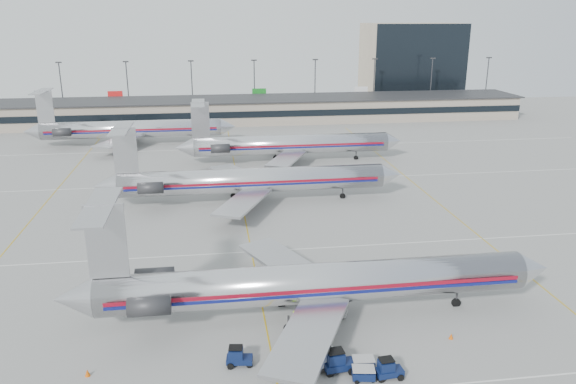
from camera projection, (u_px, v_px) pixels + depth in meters
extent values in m
plane|color=gray|center=(259.00, 290.00, 59.26)|extent=(260.00, 260.00, 0.00)
cube|color=silver|center=(251.00, 252.00, 68.69)|extent=(160.00, 0.15, 0.02)
cube|color=gray|center=(226.00, 111.00, 150.83)|extent=(160.00, 16.00, 6.00)
cube|color=black|center=(227.00, 115.00, 143.13)|extent=(160.00, 0.20, 1.60)
cube|color=#2D2D30|center=(225.00, 99.00, 149.89)|extent=(162.00, 17.00, 0.30)
cylinder|color=#38383D|center=(62.00, 90.00, 156.69)|extent=(0.30, 0.30, 15.00)
cube|color=#2D2D30|center=(58.00, 62.00, 154.39)|extent=(1.60, 0.40, 0.35)
cylinder|color=#38383D|center=(128.00, 89.00, 159.09)|extent=(0.30, 0.30, 15.00)
cube|color=#2D2D30|center=(126.00, 62.00, 156.79)|extent=(1.60, 0.40, 0.35)
cylinder|color=#38383D|center=(192.00, 88.00, 161.48)|extent=(0.30, 0.30, 15.00)
cube|color=#2D2D30|center=(191.00, 61.00, 159.18)|extent=(1.60, 0.40, 0.35)
cylinder|color=#38383D|center=(254.00, 87.00, 163.88)|extent=(0.30, 0.30, 15.00)
cube|color=#2D2D30|center=(254.00, 60.00, 161.58)|extent=(1.60, 0.40, 0.35)
cylinder|color=#38383D|center=(315.00, 86.00, 166.28)|extent=(0.30, 0.30, 15.00)
cube|color=#2D2D30|center=(315.00, 60.00, 163.98)|extent=(1.60, 0.40, 0.35)
cylinder|color=#38383D|center=(374.00, 85.00, 168.67)|extent=(0.30, 0.30, 15.00)
cube|color=#2D2D30|center=(375.00, 59.00, 166.37)|extent=(1.60, 0.40, 0.35)
cylinder|color=#38383D|center=(431.00, 84.00, 171.07)|extent=(0.30, 0.30, 15.00)
cube|color=#2D2D30|center=(433.00, 58.00, 168.77)|extent=(1.60, 0.40, 0.35)
cylinder|color=#38383D|center=(486.00, 83.00, 173.47)|extent=(0.30, 0.30, 15.00)
cube|color=#2D2D30|center=(489.00, 58.00, 171.17)|extent=(1.60, 0.40, 0.35)
cube|color=tan|center=(411.00, 63.00, 184.52)|extent=(30.00, 20.00, 25.00)
cylinder|color=silver|center=(317.00, 283.00, 52.98)|extent=(40.52, 3.75, 3.75)
cone|color=silver|center=(532.00, 269.00, 55.89)|extent=(3.24, 3.75, 3.75)
cone|color=#AEAEB3|center=(74.00, 299.00, 50.04)|extent=(3.65, 3.75, 3.75)
cube|color=maroon|center=(321.00, 291.00, 51.16)|extent=(38.49, 0.05, 0.35)
cube|color=navy|center=(320.00, 295.00, 51.28)|extent=(38.49, 0.05, 0.28)
cube|color=#AEAEB3|center=(285.00, 263.00, 59.71)|extent=(9.42, 13.73, 0.32)
cube|color=#AEAEB3|center=(309.00, 334.00, 46.33)|extent=(9.42, 13.73, 0.32)
cube|color=#AEAEB3|center=(106.00, 242.00, 48.88)|extent=(3.44, 0.25, 6.89)
cube|color=#AEAEB3|center=(99.00, 207.00, 47.85)|extent=(2.43, 10.64, 0.18)
cylinder|color=#2D2D30|center=(155.00, 277.00, 53.59)|extent=(3.65, 1.72, 1.72)
cylinder|color=#2D2D30|center=(149.00, 306.00, 48.14)|extent=(3.65, 1.72, 1.72)
cylinder|color=#2D2D30|center=(456.00, 298.00, 55.69)|extent=(0.20, 0.20, 1.67)
cylinder|color=#2D2D30|center=(288.00, 324.00, 51.10)|extent=(0.20, 0.20, 1.67)
cylinder|color=#2D2D30|center=(282.00, 298.00, 55.69)|extent=(0.20, 0.20, 1.67)
cylinder|color=black|center=(456.00, 303.00, 55.83)|extent=(0.91, 0.30, 0.91)
cylinder|color=silver|center=(253.00, 180.00, 85.75)|extent=(40.25, 3.72, 3.72)
cone|color=silver|center=(390.00, 175.00, 88.65)|extent=(3.22, 3.72, 3.72)
cone|color=#AEAEB3|center=(105.00, 186.00, 82.83)|extent=(3.62, 3.72, 3.72)
cube|color=maroon|center=(254.00, 183.00, 83.94)|extent=(38.24, 0.05, 0.35)
cube|color=navy|center=(254.00, 185.00, 84.06)|extent=(38.24, 0.05, 0.28)
cube|color=#AEAEB3|center=(238.00, 175.00, 92.44)|extent=(9.36, 13.64, 0.32)
cube|color=#AEAEB3|center=(243.00, 202.00, 79.14)|extent=(9.36, 13.64, 0.32)
cube|color=#AEAEB3|center=(125.00, 151.00, 81.67)|extent=(3.42, 0.25, 6.84)
cube|color=#AEAEB3|center=(121.00, 129.00, 80.66)|extent=(2.42, 10.57, 0.18)
cylinder|color=#2D2D30|center=(154.00, 177.00, 86.36)|extent=(3.62, 1.71, 1.71)
cylinder|color=#2D2D30|center=(151.00, 188.00, 80.95)|extent=(3.62, 1.71, 1.71)
cylinder|color=#2D2D30|center=(343.00, 193.00, 88.44)|extent=(0.20, 0.20, 1.66)
cylinder|color=#2D2D30|center=(235.00, 203.00, 83.89)|extent=(0.20, 0.20, 1.66)
cylinder|color=#2D2D30|center=(233.00, 193.00, 88.45)|extent=(0.20, 0.20, 1.66)
cylinder|color=black|center=(343.00, 196.00, 88.59)|extent=(0.91, 0.30, 0.91)
cylinder|color=silver|center=(292.00, 144.00, 109.54)|extent=(37.93, 3.69, 3.69)
cone|color=silver|center=(393.00, 141.00, 112.28)|extent=(3.19, 3.69, 3.69)
cone|color=#AEAEB3|center=(184.00, 148.00, 106.78)|extent=(3.59, 3.69, 3.69)
cube|color=maroon|center=(293.00, 146.00, 107.75)|extent=(36.03, 0.05, 0.35)
cube|color=navy|center=(293.00, 148.00, 107.87)|extent=(36.03, 0.05, 0.28)
cube|color=#AEAEB3|center=(277.00, 142.00, 116.17)|extent=(9.28, 13.53, 0.32)
cube|color=#AEAEB3|center=(287.00, 158.00, 102.99)|extent=(9.28, 13.53, 0.32)
cube|color=#AEAEB3|center=(200.00, 120.00, 105.63)|extent=(3.39, 0.25, 6.79)
cube|color=#AEAEB3|center=(198.00, 103.00, 104.62)|extent=(2.40, 10.48, 0.18)
cylinder|color=#2D2D30|center=(220.00, 142.00, 110.28)|extent=(3.59, 1.70, 1.70)
cylinder|color=#2D2D30|center=(220.00, 148.00, 104.91)|extent=(3.59, 1.70, 1.70)
cylinder|color=#2D2D30|center=(356.00, 155.00, 112.08)|extent=(0.20, 0.20, 1.65)
cylinder|color=#2D2D30|center=(278.00, 161.00, 107.69)|extent=(0.20, 0.20, 1.65)
cylinder|color=#2D2D30|center=(275.00, 155.00, 112.21)|extent=(0.20, 0.20, 1.65)
cylinder|color=black|center=(356.00, 158.00, 112.22)|extent=(0.90, 0.30, 0.90)
cylinder|color=silver|center=(133.00, 129.00, 123.72)|extent=(38.76, 3.77, 3.77)
cone|color=silver|center=(228.00, 127.00, 126.52)|extent=(3.26, 3.77, 3.77)
cone|color=#AEAEB3|center=(32.00, 132.00, 120.89)|extent=(3.67, 3.77, 3.77)
cube|color=maroon|center=(132.00, 130.00, 121.88)|extent=(36.82, 0.05, 0.36)
cube|color=navy|center=(132.00, 132.00, 122.00)|extent=(36.82, 0.05, 0.29)
cube|color=#AEAEB3|center=(128.00, 128.00, 130.49)|extent=(9.49, 13.83, 0.33)
cube|color=#AEAEB3|center=(119.00, 141.00, 117.02)|extent=(9.49, 13.83, 0.33)
cube|color=#AEAEB3|center=(45.00, 107.00, 119.72)|extent=(3.47, 0.26, 6.94)
cube|color=#AEAEB3|center=(41.00, 91.00, 118.69)|extent=(2.45, 10.71, 0.18)
cylinder|color=#2D2D30|center=(68.00, 127.00, 124.47)|extent=(3.67, 1.73, 1.73)
cylinder|color=#2D2D30|center=(62.00, 132.00, 118.98)|extent=(3.67, 1.73, 1.73)
cylinder|color=#2D2D30|center=(194.00, 139.00, 126.31)|extent=(0.20, 0.20, 1.68)
cylinder|color=#2D2D30|center=(118.00, 144.00, 121.83)|extent=(0.20, 0.20, 1.68)
cylinder|color=#2D2D30|center=(121.00, 139.00, 126.45)|extent=(0.20, 0.20, 1.68)
cylinder|color=black|center=(194.00, 142.00, 126.46)|extent=(0.92, 0.31, 0.92)
cube|color=#0A163A|center=(240.00, 359.00, 46.35)|extent=(2.27, 1.35, 0.49)
cube|color=#0A163A|center=(236.00, 354.00, 46.14)|extent=(1.29, 1.12, 0.88)
cube|color=black|center=(236.00, 347.00, 45.96)|extent=(1.24, 1.07, 0.08)
cylinder|color=black|center=(249.00, 358.00, 47.00)|extent=(0.55, 0.18, 0.55)
cylinder|color=black|center=(249.00, 365.00, 46.08)|extent=(0.55, 0.18, 0.55)
cylinder|color=black|center=(230.00, 360.00, 46.79)|extent=(0.55, 0.18, 0.55)
cylinder|color=black|center=(230.00, 366.00, 45.87)|extent=(0.55, 0.18, 0.55)
cube|color=#0A163A|center=(339.00, 365.00, 45.48)|extent=(2.60, 1.48, 0.57)
cube|color=#0A163A|center=(335.00, 358.00, 45.23)|extent=(1.46, 1.26, 1.02)
cube|color=black|center=(336.00, 351.00, 45.02)|extent=(1.40, 1.20, 0.09)
cylinder|color=black|center=(348.00, 363.00, 46.22)|extent=(0.63, 0.20, 0.63)
cylinder|color=black|center=(352.00, 371.00, 45.16)|extent=(0.63, 0.20, 0.63)
cylinder|color=black|center=(327.00, 365.00, 45.98)|extent=(0.63, 0.20, 0.63)
cylinder|color=black|center=(330.00, 373.00, 44.92)|extent=(0.63, 0.20, 0.63)
cube|color=#0A163A|center=(389.00, 372.00, 44.73)|extent=(2.27, 1.27, 0.50)
cube|color=#0A163A|center=(386.00, 366.00, 44.51)|extent=(1.27, 1.09, 0.89)
cube|color=black|center=(387.00, 359.00, 44.33)|extent=(1.22, 1.04, 0.08)
cylinder|color=black|center=(397.00, 370.00, 45.38)|extent=(0.56, 0.18, 0.56)
cylinder|color=black|center=(401.00, 378.00, 44.44)|extent=(0.56, 0.18, 0.56)
cylinder|color=black|center=(378.00, 372.00, 45.17)|extent=(0.56, 0.18, 0.56)
cylinder|color=black|center=(381.00, 379.00, 44.23)|extent=(0.56, 0.18, 0.56)
cube|color=#0A163A|center=(363.00, 364.00, 45.85)|extent=(1.89, 1.38, 0.66)
cube|color=#979797|center=(363.00, 359.00, 45.71)|extent=(1.89, 1.38, 0.06)
cylinder|color=black|center=(369.00, 363.00, 46.53)|extent=(0.34, 0.13, 0.34)
cylinder|color=black|center=(373.00, 370.00, 45.55)|extent=(0.34, 0.13, 0.34)
cylinder|color=black|center=(354.00, 364.00, 46.36)|extent=(0.34, 0.13, 0.34)
cylinder|color=black|center=(357.00, 372.00, 45.38)|extent=(0.34, 0.13, 0.34)
cube|color=#0A163A|center=(363.00, 374.00, 44.55)|extent=(1.96, 1.49, 0.66)
cube|color=#979797|center=(364.00, 369.00, 44.41)|extent=(1.96, 1.49, 0.06)
cylinder|color=black|center=(369.00, 373.00, 45.23)|extent=(0.34, 0.13, 0.34)
cylinder|color=black|center=(373.00, 381.00, 44.25)|extent=(0.34, 0.13, 0.34)
cylinder|color=black|center=(353.00, 374.00, 45.05)|extent=(0.34, 0.13, 0.34)
cylinder|color=black|center=(357.00, 382.00, 44.08)|extent=(0.34, 0.13, 0.34)
cube|color=#2D2D30|center=(321.00, 364.00, 46.16)|extent=(2.35, 2.19, 0.31)
cube|color=silver|center=(322.00, 355.00, 45.87)|extent=(2.02, 1.97, 1.56)
cylinder|color=black|center=(328.00, 361.00, 46.88)|extent=(0.25, 0.12, 0.25)
cylinder|color=black|center=(332.00, 370.00, 45.71)|extent=(0.25, 0.12, 0.25)
cylinder|color=black|center=(311.00, 362.00, 46.69)|extent=(0.25, 0.12, 0.25)
cylinder|color=black|center=(314.00, 371.00, 45.51)|extent=(0.25, 0.12, 0.25)
cube|color=#979797|center=(330.00, 312.00, 54.09)|extent=(3.41, 2.31, 0.45)
cube|color=#2D2D30|center=(336.00, 302.00, 53.86)|extent=(3.32, 1.99, 1.15)
cylinder|color=black|center=(341.00, 310.00, 54.77)|extent=(0.45, 0.14, 0.45)
cylinder|color=black|center=(343.00, 315.00, 53.84)|extent=(0.45, 0.14, 0.45)
cylinder|color=black|center=(317.00, 311.00, 54.46)|extent=(0.45, 0.14, 0.45)
cylinder|color=black|center=(319.00, 317.00, 53.53)|extent=(0.45, 0.14, 0.45)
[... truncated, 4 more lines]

